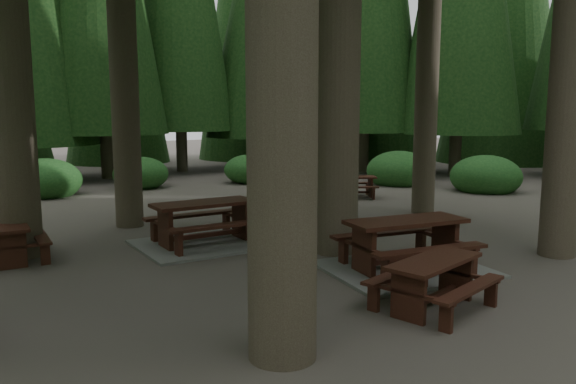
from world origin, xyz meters
TOP-DOWN VIEW (x-y plane):
  - ground at (0.00, 0.00)m, footprint 80.00×80.00m
  - picnic_table_a at (0.90, -1.49)m, footprint 3.08×2.74m
  - picnic_table_b at (-4.44, 3.29)m, footprint 1.47×1.75m
  - picnic_table_c at (-0.98, 2.22)m, footprint 2.79×2.37m
  - picnic_table_d at (5.82, 5.17)m, footprint 1.96×1.87m
  - picnic_table_e at (-0.21, -2.99)m, footprint 1.82×1.57m
  - shrub_ring at (0.70, 0.75)m, footprint 23.86×24.64m

SIDE VIEW (x-z plane):
  - ground at x=0.00m, z-range 0.00..0.00m
  - picnic_table_c at x=-0.98m, z-range -0.13..0.77m
  - picnic_table_a at x=0.90m, z-range -0.13..0.77m
  - shrub_ring at x=0.70m, z-range -0.35..1.15m
  - picnic_table_d at x=5.82m, z-range 0.11..0.77m
  - picnic_table_b at x=-4.44m, z-range 0.11..0.81m
  - picnic_table_e at x=-0.21m, z-range 0.11..0.82m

